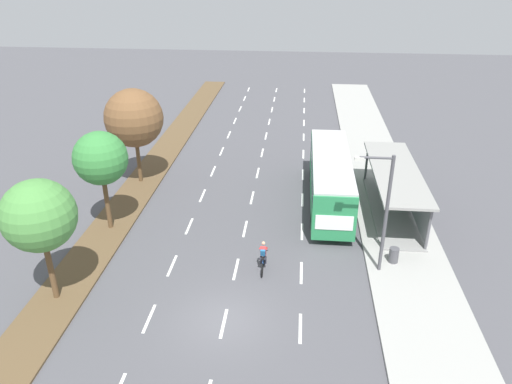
% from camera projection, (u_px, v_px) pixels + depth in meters
% --- Properties ---
extents(ground_plane, '(140.00, 140.00, 0.00)m').
position_uv_depth(ground_plane, '(224.00, 320.00, 22.44)').
color(ground_plane, '#4C4C51').
extents(median_strip, '(2.60, 52.00, 0.12)m').
position_uv_depth(median_strip, '(163.00, 154.00, 41.01)').
color(median_strip, brown).
rests_on(median_strip, ground).
extents(sidewalk_right, '(4.50, 52.00, 0.15)m').
position_uv_depth(sidewalk_right, '(374.00, 161.00, 39.52)').
color(sidewalk_right, '#9E9E99').
rests_on(sidewalk_right, ground).
extents(lane_divider_left, '(0.14, 49.21, 0.01)m').
position_uv_depth(lane_divider_left, '(218.00, 161.00, 39.83)').
color(lane_divider_left, white).
rests_on(lane_divider_left, ground).
extents(lane_divider_center, '(0.14, 49.21, 0.01)m').
position_uv_depth(lane_divider_center, '(260.00, 162.00, 39.53)').
color(lane_divider_center, white).
rests_on(lane_divider_center, ground).
extents(lane_divider_right, '(0.14, 49.21, 0.01)m').
position_uv_depth(lane_divider_right, '(303.00, 164.00, 39.24)').
color(lane_divider_right, white).
rests_on(lane_divider_right, ground).
extents(bus_shelter, '(2.90, 10.27, 2.86)m').
position_uv_depth(bus_shelter, '(398.00, 187.00, 31.00)').
color(bus_shelter, gray).
rests_on(bus_shelter, sidewalk_right).
extents(bus, '(2.54, 11.29, 3.37)m').
position_uv_depth(bus, '(330.00, 175.00, 32.12)').
color(bus, '#28844C').
rests_on(bus, ground).
extents(cyclist, '(0.46, 1.82, 1.71)m').
position_uv_depth(cyclist, '(263.00, 257.00, 25.68)').
color(cyclist, black).
rests_on(cyclist, ground).
extents(median_tree_nearest, '(3.37, 3.37, 6.21)m').
position_uv_depth(median_tree_nearest, '(39.00, 216.00, 21.84)').
color(median_tree_nearest, brown).
rests_on(median_tree_nearest, median_strip).
extents(median_tree_second, '(3.14, 3.14, 6.12)m').
position_uv_depth(median_tree_second, '(101.00, 159.00, 27.93)').
color(median_tree_second, brown).
rests_on(median_tree_second, median_strip).
extents(median_tree_third, '(4.11, 4.11, 6.86)m').
position_uv_depth(median_tree_third, '(134.00, 118.00, 33.95)').
color(median_tree_third, brown).
rests_on(median_tree_third, median_strip).
extents(streetlight, '(1.91, 0.24, 6.50)m').
position_uv_depth(streetlight, '(383.00, 207.00, 24.19)').
color(streetlight, '#4C4C51').
rests_on(streetlight, sidewalk_right).
extents(trash_bin, '(0.52, 0.52, 0.85)m').
position_uv_depth(trash_bin, '(394.00, 255.00, 26.27)').
color(trash_bin, '#4C4C51').
rests_on(trash_bin, sidewalk_right).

